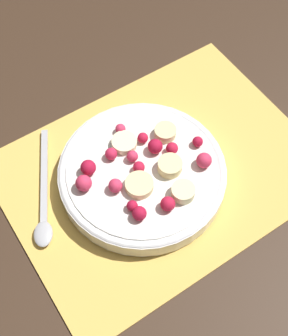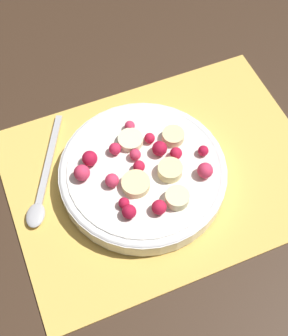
{
  "view_description": "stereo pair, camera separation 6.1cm",
  "coord_description": "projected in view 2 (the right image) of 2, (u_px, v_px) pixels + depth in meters",
  "views": [
    {
      "loc": [
        0.2,
        0.27,
        0.57
      ],
      "look_at": [
        0.03,
        0.0,
        0.04
      ],
      "focal_mm": 50.0,
      "sensor_mm": 36.0,
      "label": 1
    },
    {
      "loc": [
        0.15,
        0.3,
        0.57
      ],
      "look_at": [
        0.03,
        0.0,
        0.04
      ],
      "focal_mm": 50.0,
      "sensor_mm": 36.0,
      "label": 2
    }
  ],
  "objects": [
    {
      "name": "fruit_bowl",
      "position": [
        144.0,
        175.0,
        0.63
      ],
      "size": [
        0.23,
        0.23,
        0.05
      ],
      "color": "white",
      "rests_on": "placemat"
    },
    {
      "name": "placemat",
      "position": [
        163.0,
        173.0,
        0.66
      ],
      "size": [
        0.42,
        0.32,
        0.01
      ],
      "color": "#E0B251",
      "rests_on": "ground_plane"
    },
    {
      "name": "spoon",
      "position": [
        42.0,
        190.0,
        0.64
      ],
      "size": [
        0.1,
        0.17,
        0.01
      ],
      "rotation": [
        0.0,
        0.0,
        7.37
      ],
      "color": "#B2B2B7",
      "rests_on": "placemat"
    },
    {
      "name": "ground_plane",
      "position": [
        163.0,
        174.0,
        0.66
      ],
      "size": [
        3.0,
        3.0,
        0.0
      ],
      "primitive_type": "plane",
      "color": "#382619"
    }
  ]
}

